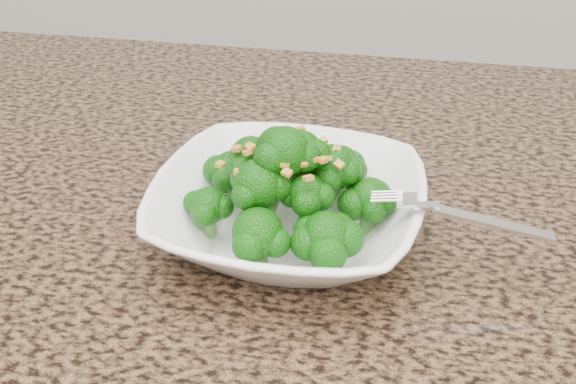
# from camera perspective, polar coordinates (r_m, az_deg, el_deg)

# --- Properties ---
(granite_counter) EXTENTS (1.64, 1.04, 0.03)m
(granite_counter) POSITION_cam_1_polar(r_m,az_deg,el_deg) (0.64, -9.64, -6.53)
(granite_counter) COLOR brown
(granite_counter) RESTS_ON cabinet
(bowl) EXTENTS (0.25, 0.25, 0.06)m
(bowl) POSITION_cam_1_polar(r_m,az_deg,el_deg) (0.64, 0.00, -1.59)
(bowl) COLOR white
(bowl) RESTS_ON granite_counter
(broccoli_pile) EXTENTS (0.21, 0.21, 0.07)m
(broccoli_pile) POSITION_cam_1_polar(r_m,az_deg,el_deg) (0.60, 0.00, 3.65)
(broccoli_pile) COLOR #125E0A
(broccoli_pile) RESTS_ON bowl
(garlic_topping) EXTENTS (0.13, 0.13, 0.01)m
(garlic_topping) POSITION_cam_1_polar(r_m,az_deg,el_deg) (0.59, 0.00, 7.09)
(garlic_topping) COLOR gold
(garlic_topping) RESTS_ON broccoli_pile
(fork) EXTENTS (0.17, 0.04, 0.01)m
(fork) POSITION_cam_1_polar(r_m,az_deg,el_deg) (0.59, 11.29, -1.13)
(fork) COLOR silver
(fork) RESTS_ON bowl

